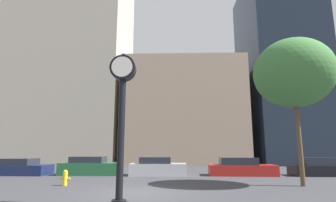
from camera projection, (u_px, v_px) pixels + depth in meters
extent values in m
plane|color=#38383D|center=(135.00, 193.00, 11.32)|extent=(200.00, 200.00, 0.00)
cube|color=#BCB29E|center=(75.00, 44.00, 38.38)|extent=(15.17, 12.00, 34.18)
cube|color=tan|center=(183.00, 114.00, 36.03)|extent=(15.17, 12.00, 13.19)
cube|color=#1E2838|center=(279.00, 70.00, 36.77)|extent=(9.17, 12.00, 25.66)
cylinder|color=black|center=(119.00, 201.00, 8.66)|extent=(0.48, 0.48, 0.10)
cylinder|color=black|center=(121.00, 138.00, 9.04)|extent=(0.24, 0.24, 4.08)
cylinder|color=black|center=(123.00, 68.00, 9.49)|extent=(0.91, 0.41, 0.91)
cylinder|color=white|center=(122.00, 67.00, 9.28)|extent=(0.75, 0.02, 0.75)
cylinder|color=white|center=(124.00, 70.00, 9.70)|extent=(0.75, 0.02, 0.75)
sphere|color=black|center=(124.00, 55.00, 9.58)|extent=(0.12, 0.12, 0.12)
cube|color=#19234C|center=(21.00, 170.00, 19.34)|extent=(4.18, 2.08, 0.73)
cube|color=#232833|center=(19.00, 162.00, 19.46)|extent=(2.32, 1.79, 0.46)
cube|color=#236038|center=(91.00, 169.00, 19.47)|extent=(4.40, 1.96, 0.88)
cube|color=#232833|center=(89.00, 160.00, 19.59)|extent=(2.43, 1.71, 0.45)
cube|color=#BCBCC1|center=(158.00, 169.00, 18.99)|extent=(4.09, 1.96, 0.84)
cube|color=#232833|center=(155.00, 160.00, 19.11)|extent=(2.26, 1.69, 0.46)
cube|color=red|center=(242.00, 170.00, 18.98)|extent=(4.82, 2.12, 0.76)
cube|color=#232833|center=(238.00, 161.00, 19.11)|extent=(2.68, 1.79, 0.52)
cube|color=black|center=(323.00, 171.00, 18.66)|extent=(4.44, 1.90, 0.72)
cube|color=#232833|center=(319.00, 161.00, 18.78)|extent=(2.46, 1.63, 0.56)
cylinder|color=yellow|center=(65.00, 179.00, 13.69)|extent=(0.24, 0.24, 0.64)
sphere|color=yellow|center=(65.00, 172.00, 13.76)|extent=(0.23, 0.23, 0.23)
cylinder|color=yellow|center=(61.00, 179.00, 13.71)|extent=(0.16, 0.09, 0.09)
cylinder|color=yellow|center=(69.00, 179.00, 13.69)|extent=(0.16, 0.09, 0.09)
cylinder|color=brown|center=(299.00, 140.00, 13.83)|extent=(0.24, 0.24, 4.74)
ellipsoid|color=#3D7538|center=(293.00, 73.00, 14.49)|extent=(4.26, 4.26, 3.84)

